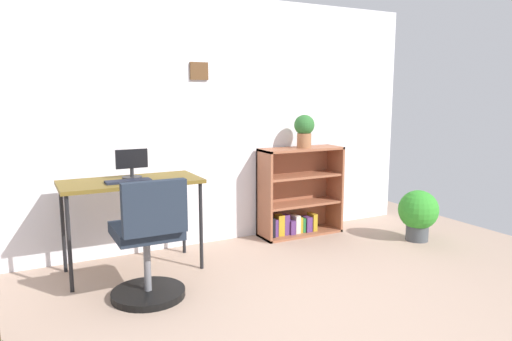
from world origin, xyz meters
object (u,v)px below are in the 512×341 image
keyboard (128,181)px  bookshelf_low (297,196)px  potted_plant_on_shelf (304,129)px  potted_plant_floor (418,212)px  desk (131,188)px  monitor (132,164)px  office_chair (149,248)px

keyboard → bookshelf_low: bearing=11.3°
potted_plant_on_shelf → potted_plant_floor: bearing=-37.9°
bookshelf_low → potted_plant_on_shelf: size_ratio=2.71×
desk → keyboard: (-0.04, -0.09, 0.07)m
desk → potted_plant_floor: 2.74m
bookshelf_low → potted_plant_floor: 1.20m
desk → bookshelf_low: (1.74, 0.27, -0.29)m
monitor → keyboard: 0.22m
keyboard → potted_plant_on_shelf: (1.81, 0.30, 0.32)m
potted_plant_floor → office_chair: bearing=-177.0°
monitor → desk: bearing=-112.1°
office_chair → desk: bearing=87.1°
monitor → office_chair: bearing=-95.2°
monitor → potted_plant_on_shelf: (1.74, 0.13, 0.21)m
bookshelf_low → potted_plant_on_shelf: 0.69m
bookshelf_low → potted_plant_floor: (0.93, -0.75, -0.12)m
desk → office_chair: 0.70m
office_chair → bookshelf_low: bearing=26.8°
keyboard → bookshelf_low: size_ratio=0.39×
keyboard → potted_plant_on_shelf: size_ratio=1.05×
office_chair → bookshelf_low: size_ratio=0.99×
office_chair → potted_plant_floor: office_chair is taller
desk → keyboard: bearing=-112.9°
keyboard → office_chair: (0.01, -0.54, -0.38)m
desk → keyboard: size_ratio=3.15×
desk → office_chair: bearing=-92.9°
potted_plant_on_shelf → bookshelf_low: bearing=123.1°
desk → office_chair: (-0.03, -0.63, -0.30)m
bookshelf_low → potted_plant_on_shelf: bearing=-56.9°
keyboard → potted_plant_floor: size_ratio=0.69×
keyboard → monitor: bearing=67.5°
desk → potted_plant_floor: (2.67, -0.49, -0.40)m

